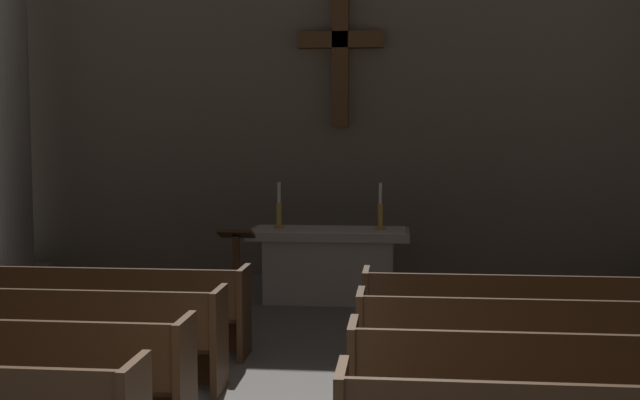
% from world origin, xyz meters
% --- Properties ---
extents(pew_left_row_3, '(3.35, 0.50, 0.95)m').
position_xyz_m(pew_left_row_3, '(-2.28, 2.24, 0.48)').
color(pew_left_row_3, '#422B19').
rests_on(pew_left_row_3, ground).
extents(pew_left_row_4, '(3.35, 0.50, 0.95)m').
position_xyz_m(pew_left_row_4, '(-2.28, 3.38, 0.48)').
color(pew_left_row_4, '#422B19').
rests_on(pew_left_row_4, ground).
extents(pew_right_row_2, '(3.35, 0.50, 0.95)m').
position_xyz_m(pew_right_row_2, '(2.28, 1.10, 0.48)').
color(pew_right_row_2, '#422B19').
rests_on(pew_right_row_2, ground).
extents(pew_right_row_3, '(3.35, 0.50, 0.95)m').
position_xyz_m(pew_right_row_3, '(2.28, 2.24, 0.48)').
color(pew_right_row_3, '#422B19').
rests_on(pew_right_row_3, ground).
extents(pew_right_row_4, '(3.35, 0.50, 0.95)m').
position_xyz_m(pew_right_row_4, '(2.28, 3.38, 0.48)').
color(pew_right_row_4, '#422B19').
rests_on(pew_right_row_4, ground).
extents(column_left_fourth, '(0.97, 0.97, 5.99)m').
position_xyz_m(column_left_fourth, '(-5.18, 7.46, 2.91)').
color(column_left_fourth, gray).
rests_on(column_left_fourth, ground).
extents(altar, '(2.20, 0.90, 1.01)m').
position_xyz_m(altar, '(0.00, 6.28, 0.53)').
color(altar, '#A8A399').
rests_on(altar, ground).
extents(candlestick_left, '(0.16, 0.16, 0.64)m').
position_xyz_m(candlestick_left, '(-0.70, 6.28, 1.21)').
color(candlestick_left, '#B79338').
rests_on(candlestick_left, altar).
extents(candlestick_right, '(0.16, 0.16, 0.64)m').
position_xyz_m(candlestick_right, '(0.70, 6.28, 1.21)').
color(candlestick_right, '#B79338').
rests_on(candlestick_right, altar).
extents(apse_with_cross, '(11.40, 0.51, 6.35)m').
position_xyz_m(apse_with_cross, '(0.00, 8.53, 3.18)').
color(apse_with_cross, '#706656').
rests_on(apse_with_cross, ground).
extents(lectern, '(0.44, 0.36, 1.15)m').
position_xyz_m(lectern, '(-1.06, 5.08, 0.55)').
color(lectern, '#422B19').
rests_on(lectern, ground).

